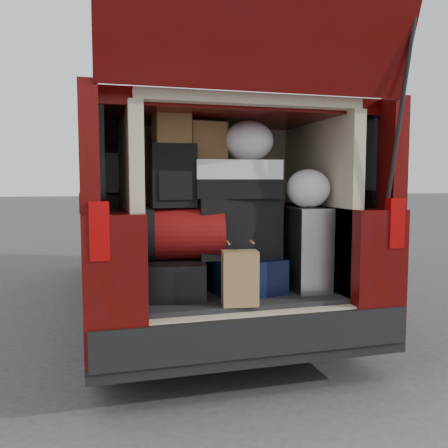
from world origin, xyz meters
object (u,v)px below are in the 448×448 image
Objects in this scene: kraft_bag at (240,278)px; twotone_duffel at (237,179)px; black_hardshell at (173,276)px; black_soft_case at (236,227)px; silver_roller at (306,249)px; red_duffel at (183,233)px; backpack at (173,176)px; navy_hardshell at (241,274)px.

twotone_duffel is at bearing 85.32° from kraft_bag.
black_soft_case is (0.43, 0.02, 0.30)m from black_hardshell.
red_duffel is (-0.81, 0.10, 0.12)m from silver_roller.
black_hardshell is 1.43× the size of backpack.
black_soft_case is 1.37× the size of backpack.
kraft_bag is (0.33, -0.38, 0.05)m from black_hardshell.
twotone_duffel is at bearing -0.60° from backpack.
black_hardshell is 1.04× the size of twotone_duffel.
black_soft_case reaches higher than red_duffel.
black_soft_case reaches higher than black_hardshell.
kraft_bag is at bearing -119.60° from navy_hardshell.
kraft_bag is 0.59× the size of twotone_duffel.
silver_roller is at bearing 35.67° from kraft_bag.
red_duffel is 1.29× the size of backpack.
twotone_duffel is at bearing -101.62° from black_soft_case.
backpack reaches higher than twotone_duffel.
red_duffel reaches higher than navy_hardshell.
black_hardshell is 0.75m from twotone_duffel.
silver_roller is 0.48m from black_soft_case.
black_soft_case is at bearing 11.48° from red_duffel.
black_soft_case reaches higher than kraft_bag.
black_hardshell is 1.03× the size of silver_roller.
navy_hardshell is 0.94× the size of black_soft_case.
backpack is (-0.42, -0.03, 0.34)m from black_soft_case.
kraft_bag reaches higher than black_hardshell.
kraft_bag is 0.51m from red_duffel.
navy_hardshell is 1.29× the size of backpack.
twotone_duffel is at bearing 168.64° from silver_roller.
twotone_duffel reaches higher than black_hardshell.
navy_hardshell is 0.38m from kraft_bag.
twotone_duffel is (0.09, 0.36, 0.57)m from kraft_bag.
navy_hardshell is 1.00× the size of red_duffel.
black_hardshell is at bearing 140.64° from kraft_bag.
twotone_duffel reaches higher than black_soft_case.
red_duffel reaches higher than kraft_bag.
red_duffel is 0.94× the size of black_soft_case.
black_hardshell reaches higher than navy_hardshell.
black_soft_case is at bearing 164.08° from silver_roller.
kraft_bag is at bearing -37.67° from black_hardshell.
navy_hardshell is 0.94× the size of twotone_duffel.
navy_hardshell is 0.93× the size of silver_roller.
kraft_bag is at bearing -103.14° from black_soft_case.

